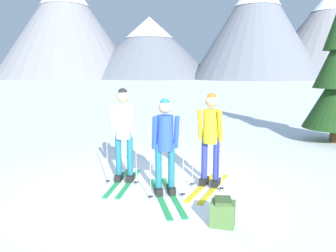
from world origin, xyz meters
TOP-DOWN VIEW (x-y plane):
  - ground_plane at (0.00, 0.00)m, footprint 400.00×400.00m
  - skier_in_white at (-0.58, 0.29)m, footprint 0.61×1.56m
  - skier_in_blue at (0.24, -0.30)m, footprint 0.81×1.79m
  - skier_in_yellow at (1.01, 0.17)m, footprint 0.82×1.61m
  - backpack_on_snow_front at (1.13, -1.36)m, footprint 0.36×0.30m
  - mountain_ridge_distant at (-4.13, 82.11)m, footprint 105.20×40.89m

SIDE VIEW (x-z plane):
  - ground_plane at x=0.00m, z-range 0.00..0.00m
  - backpack_on_snow_front at x=1.13m, z-range 0.00..0.38m
  - skier_in_blue at x=0.24m, z-range 0.09..1.72m
  - skier_in_yellow at x=1.01m, z-range 0.08..1.77m
  - skier_in_white at x=-0.58m, z-range 0.12..1.88m
  - mountain_ridge_distant at x=-4.13m, z-range -1.73..26.60m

